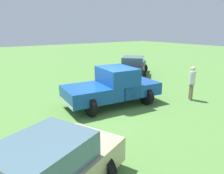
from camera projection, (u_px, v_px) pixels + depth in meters
The scene contains 4 objects.
ground_plane at pixel (107, 107), 10.25m from camera, with size 80.00×80.00×0.00m, color #54843D.
pickup_truck at pixel (114, 86), 10.39m from camera, with size 2.78×4.84×1.84m.
sedan_near at pixel (133, 66), 17.13m from camera, with size 4.23×4.34×1.49m.
person_bystander at pixel (192, 81), 11.03m from camera, with size 0.45×0.45×1.78m.
Camera 1 is at (7.97, -5.40, 3.65)m, focal length 34.26 mm.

